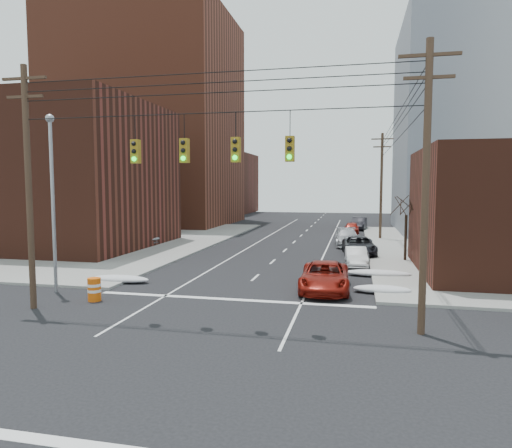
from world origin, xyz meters
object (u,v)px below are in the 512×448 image
at_px(lot_car_c, 82,241).
at_px(parked_car_c, 359,246).
at_px(red_pickup, 325,277).
at_px(parked_car_b, 356,257).
at_px(parked_car_a, 357,256).
at_px(parked_car_d, 347,238).
at_px(parked_car_f, 359,223).
at_px(construction_barrel, 94,289).
at_px(lot_car_a, 83,243).
at_px(lot_car_d, 92,234).
at_px(parked_car_e, 352,228).
at_px(lot_car_b, 132,236).

bearing_deg(lot_car_c, parked_car_c, -105.63).
bearing_deg(red_pickup, parked_car_b, 76.38).
relative_size(parked_car_a, lot_car_c, 0.78).
xyz_separation_m(parked_car_c, parked_car_d, (-1.06, 5.50, 0.03)).
bearing_deg(parked_car_f, parked_car_d, -88.34).
distance_m(lot_car_c, construction_barrel, 18.86).
bearing_deg(parked_car_a, parked_car_f, 96.09).
xyz_separation_m(parked_car_f, lot_car_c, (-23.67, -24.22, 0.05)).
distance_m(parked_car_b, construction_barrel, 17.79).
height_order(red_pickup, parked_car_b, red_pickup).
xyz_separation_m(parked_car_c, lot_car_a, (-22.13, -4.52, 0.17)).
distance_m(parked_car_d, lot_car_d, 24.62).
xyz_separation_m(parked_car_a, parked_car_f, (0.26, 26.58, 0.15)).
height_order(parked_car_e, construction_barrel, parked_car_e).
distance_m(parked_car_f, lot_car_b, 29.29).
relative_size(parked_car_e, parked_car_f, 0.85).
height_order(parked_car_c, lot_car_d, lot_car_d).
bearing_deg(lot_car_d, red_pickup, -121.21).
xyz_separation_m(parked_car_e, lot_car_d, (-24.68, -14.19, 0.24)).
bearing_deg(lot_car_c, parked_car_b, -118.42).
bearing_deg(lot_car_c, construction_barrel, -166.59).
bearing_deg(parked_car_d, lot_car_b, -171.64).
height_order(parked_car_d, construction_barrel, parked_car_d).
relative_size(parked_car_c, construction_barrel, 4.78).
bearing_deg(lot_car_c, lot_car_b, -59.13).
xyz_separation_m(lot_car_c, construction_barrel, (10.77, -15.48, -0.26)).
distance_m(parked_car_b, parked_car_f, 27.09).
height_order(parked_car_e, parked_car_f, parked_car_f).
relative_size(parked_car_b, parked_car_f, 0.83).
distance_m(red_pickup, parked_car_a, 8.66).
xyz_separation_m(parked_car_b, parked_car_c, (0.23, 5.25, 0.09)).
bearing_deg(parked_car_e, parked_car_a, -88.39).
bearing_deg(lot_car_a, parked_car_f, -54.28).
distance_m(parked_car_d, construction_barrel, 26.14).
distance_m(lot_car_c, lot_car_d, 4.78).
relative_size(parked_car_c, lot_car_a, 1.15).
bearing_deg(lot_car_b, lot_car_a, 173.55).
xyz_separation_m(parked_car_e, lot_car_a, (-21.38, -20.73, 0.23)).
relative_size(red_pickup, construction_barrel, 4.85).
bearing_deg(parked_car_e, lot_car_d, -150.14).
height_order(red_pickup, parked_car_a, red_pickup).
bearing_deg(lot_car_a, parked_car_b, -106.03).
height_order(parked_car_d, lot_car_a, lot_car_a).
height_order(red_pickup, lot_car_c, lot_car_c).
xyz_separation_m(lot_car_b, lot_car_d, (-4.70, 0.75, 0.05)).
distance_m(parked_car_d, lot_car_b, 20.13).
height_order(lot_car_d, construction_barrel, lot_car_d).
bearing_deg(parked_car_c, parked_car_f, 85.11).
distance_m(parked_car_e, lot_car_c, 29.42).
xyz_separation_m(parked_car_c, construction_barrel, (-12.79, -17.86, -0.17)).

